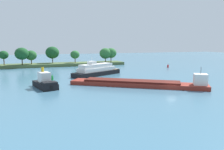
{
  "coord_description": "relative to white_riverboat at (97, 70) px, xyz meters",
  "views": [
    {
      "loc": [
        -33.48,
        -45.87,
        11.5
      ],
      "look_at": [
        -7.49,
        22.19,
        1.2
      ],
      "focal_mm": 36.03,
      "sensor_mm": 36.0,
      "label": 1
    }
  ],
  "objects": [
    {
      "name": "ground_plane",
      "position": [
        9.88,
        -31.3,
        -1.82
      ],
      "size": [
        400.0,
        400.0,
        0.0
      ],
      "primitive_type": "plane",
      "color": "teal"
    },
    {
      "name": "white_riverboat",
      "position": [
        0.0,
        0.0,
        0.0
      ],
      "size": [
        20.03,
        13.96,
        6.69
      ],
      "color": "black",
      "rests_on": "ground"
    },
    {
      "name": "channel_buoy_green",
      "position": [
        -16.26,
        -5.22,
        -1.01
      ],
      "size": [
        0.7,
        0.7,
        1.9
      ],
      "color": "green",
      "rests_on": "ground"
    },
    {
      "name": "tugboat",
      "position": [
        -19.36,
        -17.27,
        -0.46
      ],
      "size": [
        6.04,
        10.56,
        5.25
      ],
      "color": "black",
      "rests_on": "ground"
    },
    {
      "name": "treeline_island",
      "position": [
        -6.19,
        39.51,
        1.92
      ],
      "size": [
        67.17,
        11.92,
        9.86
      ],
      "color": "#4C6038",
      "rests_on": "ground"
    },
    {
      "name": "channel_buoy_red",
      "position": [
        39.33,
        12.82,
        -1.01
      ],
      "size": [
        0.7,
        0.7,
        1.9
      ],
      "color": "red",
      "rests_on": "ground"
    },
    {
      "name": "cargo_barge",
      "position": [
        4.82,
        -24.11,
        -0.96
      ],
      "size": [
        33.07,
        25.84,
        5.68
      ],
      "color": "maroon",
      "rests_on": "ground"
    }
  ]
}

